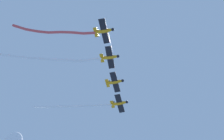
{
  "coord_description": "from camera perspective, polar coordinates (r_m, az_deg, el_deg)",
  "views": [
    {
      "loc": [
        -39.34,
        -35.25,
        1.88
      ],
      "look_at": [
        -4.06,
        2.84,
        77.08
      ],
      "focal_mm": 52.97,
      "sensor_mm": 36.0,
      "label": 1
    }
  ],
  "objects": [
    {
      "name": "airplane_right_wing",
      "position": [
        93.63,
        0.51,
        -2.08
      ],
      "size": [
        6.82,
        5.73,
        1.81
      ],
      "rotation": [
        0.0,
        0.0,
        5.32
      ],
      "color": "orange"
    },
    {
      "name": "airplane_left_wing",
      "position": [
        89.26,
        -0.38,
        2.22
      ],
      "size": [
        6.61,
        5.86,
        1.81
      ],
      "rotation": [
        0.0,
        0.0,
        5.39
      ],
      "color": "orange"
    },
    {
      "name": "smoke_trail_lead",
      "position": [
        87.66,
        -9.99,
        6.59
      ],
      "size": [
        16.86,
        14.32,
        2.99
      ],
      "color": "#DB4C4C"
    },
    {
      "name": "airplane_slot",
      "position": [
        98.96,
        1.31,
        -5.76
      ],
      "size": [
        6.83,
        5.71,
        1.81
      ],
      "rotation": [
        0.0,
        0.0,
        5.31
      ],
      "color": "orange"
    },
    {
      "name": "airplane_lead",
      "position": [
        84.93,
        -1.37,
        6.75
      ],
      "size": [
        6.74,
        5.78,
        1.81
      ],
      "rotation": [
        0.0,
        0.0,
        5.35
      ],
      "color": "orange"
    },
    {
      "name": "smoke_trail_slot",
      "position": [
        101.49,
        -7.0,
        -6.2
      ],
      "size": [
        16.67,
        18.72,
        2.71
      ],
      "color": "white"
    },
    {
      "name": "smoke_trail_left_wing",
      "position": [
        91.56,
        -12.3,
        2.11
      ],
      "size": [
        26.46,
        20.87,
        1.6
      ],
      "color": "white"
    }
  ]
}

